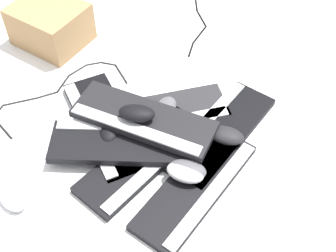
% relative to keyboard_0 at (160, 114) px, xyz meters
% --- Properties ---
extents(ground_plane, '(3.20, 3.20, 0.00)m').
position_rel_keyboard_0_xyz_m(ground_plane, '(-0.14, 0.04, -0.01)').
color(ground_plane, white).
extents(keyboard_0, '(0.25, 0.46, 0.03)m').
position_rel_keyboard_0_xyz_m(keyboard_0, '(0.00, 0.00, 0.00)').
color(keyboard_0, '#232326').
rests_on(keyboard_0, ground).
extents(keyboard_1, '(0.46, 0.32, 0.03)m').
position_rel_keyboard_0_xyz_m(keyboard_1, '(-0.05, 0.18, 0.00)').
color(keyboard_1, black).
rests_on(keyboard_1, ground).
extents(keyboard_2, '(0.43, 0.41, 0.03)m').
position_rel_keyboard_0_xyz_m(keyboard_2, '(-0.18, 0.05, 0.00)').
color(keyboard_2, black).
rests_on(keyboard_2, ground).
extents(keyboard_3, '(0.44, 0.39, 0.03)m').
position_rel_keyboard_0_xyz_m(keyboard_3, '(-0.28, -0.10, 0.00)').
color(keyboard_3, black).
rests_on(keyboard_3, ground).
extents(keyboard_4, '(0.44, 0.39, 0.03)m').
position_rel_keyboard_0_xyz_m(keyboard_4, '(-0.08, -0.19, 0.00)').
color(keyboard_4, black).
rests_on(keyboard_4, ground).
extents(keyboard_5, '(0.17, 0.45, 0.03)m').
position_rel_keyboard_0_xyz_m(keyboard_5, '(-0.14, 0.11, 0.03)').
color(keyboard_5, black).
rests_on(keyboard_5, keyboard_2).
extents(keyboard_6, '(0.32, 0.46, 0.03)m').
position_rel_keyboard_0_xyz_m(keyboard_6, '(-0.08, 0.05, 0.06)').
color(keyboard_6, black).
rests_on(keyboard_6, keyboard_5).
extents(mouse_0, '(0.09, 0.12, 0.04)m').
position_rel_keyboard_0_xyz_m(mouse_0, '(-0.25, -0.08, 0.04)').
color(mouse_0, '#4C4C51').
rests_on(mouse_0, keyboard_3).
extents(mouse_1, '(0.13, 0.12, 0.04)m').
position_rel_keyboard_0_xyz_m(mouse_1, '(-0.10, 0.28, 0.01)').
color(mouse_1, silver).
rests_on(mouse_1, ground).
extents(mouse_2, '(0.10, 0.13, 0.04)m').
position_rel_keyboard_0_xyz_m(mouse_2, '(-0.26, -0.07, 0.04)').
color(mouse_2, '#B7B7BC').
rests_on(mouse_2, keyboard_3).
extents(mouse_3, '(0.08, 0.12, 0.04)m').
position_rel_keyboard_0_xyz_m(mouse_3, '(-0.08, 0.07, 0.10)').
color(mouse_3, black).
rests_on(mouse_3, keyboard_6).
extents(mouse_4, '(0.13, 0.10, 0.04)m').
position_rel_keyboard_0_xyz_m(mouse_4, '(-0.01, -0.01, 0.04)').
color(mouse_4, '#4C4C51').
rests_on(mouse_4, keyboard_0).
extents(mouse_5, '(0.13, 0.12, 0.04)m').
position_rel_keyboard_0_xyz_m(mouse_5, '(-0.31, 0.42, 0.01)').
color(mouse_5, silver).
rests_on(mouse_5, ground).
extents(mouse_6, '(0.10, 0.13, 0.04)m').
position_rel_keyboard_0_xyz_m(mouse_6, '(-0.12, -0.20, 0.04)').
color(mouse_6, black).
rests_on(mouse_6, keyboard_4).
extents(mouse_7, '(0.12, 0.08, 0.04)m').
position_rel_keyboard_0_xyz_m(mouse_7, '(-0.09, 0.15, 0.04)').
color(mouse_7, black).
rests_on(mouse_7, keyboard_1).
extents(cable_0, '(0.36, 0.44, 0.01)m').
position_rel_keyboard_0_xyz_m(cable_0, '(0.13, 0.35, -0.01)').
color(cable_0, black).
rests_on(cable_0, ground).
extents(cable_1, '(0.60, 0.14, 0.01)m').
position_rel_keyboard_0_xyz_m(cable_1, '(0.62, -0.14, -0.01)').
color(cable_1, black).
rests_on(cable_1, ground).
extents(cardboard_box, '(0.32, 0.33, 0.15)m').
position_rel_keyboard_0_xyz_m(cardboard_box, '(0.40, 0.40, 0.06)').
color(cardboard_box, '#9E774C').
rests_on(cardboard_box, ground).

